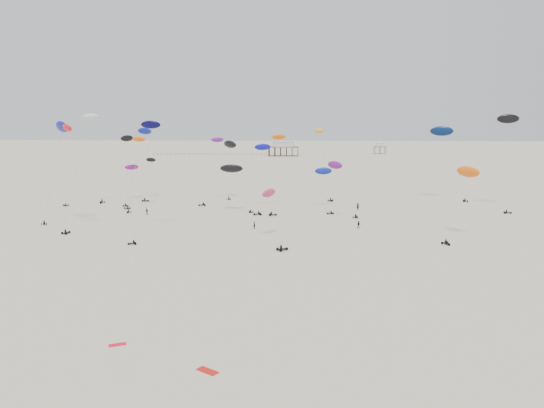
# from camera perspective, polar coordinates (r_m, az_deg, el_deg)

# --- Properties ---
(ground_plane) EXTENTS (900.00, 900.00, 0.00)m
(ground_plane) POSITION_cam_1_polar(r_m,az_deg,el_deg) (218.71, 2.01, 2.68)
(ground_plane) COLOR beige
(pavilion_main) EXTENTS (21.00, 13.00, 9.80)m
(pavilion_main) POSITION_cam_1_polar(r_m,az_deg,el_deg) (368.24, 1.24, 5.84)
(pavilion_main) COLOR brown
(pavilion_main) RESTS_ON ground
(pavilion_small) EXTENTS (9.00, 7.00, 8.00)m
(pavilion_small) POSITION_cam_1_polar(r_m,az_deg,el_deg) (401.32, 11.53, 5.81)
(pavilion_small) COLOR brown
(pavilion_small) RESTS_ON ground
(pier_fence) EXTENTS (80.20, 0.20, 1.50)m
(pier_fence) POSITION_cam_1_polar(r_m,az_deg,el_deg) (374.49, -6.77, 5.30)
(pier_fence) COLOR black
(pier_fence) RESTS_ON ground
(rig_0) EXTENTS (9.10, 12.53, 14.02)m
(rig_0) POSITION_cam_1_polar(r_m,az_deg,el_deg) (165.22, -15.83, 2.70)
(rig_0) COLOR black
(rig_0) RESTS_ON ground
(rig_1) EXTENTS (6.34, 12.43, 22.29)m
(rig_1) POSITION_cam_1_polar(r_m,az_deg,el_deg) (162.63, 5.70, 4.42)
(rig_1) COLOR black
(rig_1) RESTS_ON ground
(rig_2) EXTENTS (4.30, 15.42, 25.36)m
(rig_2) POSITION_cam_1_polar(r_m,az_deg,el_deg) (113.67, -13.24, 6.17)
(rig_2) COLOR black
(rig_2) RESTS_ON ground
(rig_3) EXTENTS (4.04, 12.00, 20.41)m
(rig_3) POSITION_cam_1_polar(r_m,az_deg,el_deg) (147.96, -14.38, 5.10)
(rig_3) COLOR black
(rig_3) RESTS_ON ground
(rig_4) EXTENTS (9.15, 12.20, 15.85)m
(rig_4) POSITION_cam_1_polar(r_m,az_deg,el_deg) (113.75, 20.03, 2.22)
(rig_4) COLOR black
(rig_4) RESTS_ON ground
(rig_5) EXTENTS (6.51, 15.98, 14.93)m
(rig_5) POSITION_cam_1_polar(r_m,az_deg,el_deg) (104.86, 0.06, -0.47)
(rig_5) COLOR black
(rig_5) RESTS_ON ground
(rig_6) EXTENTS (5.98, 15.48, 23.23)m
(rig_6) POSITION_cam_1_polar(r_m,az_deg,el_deg) (161.12, -13.80, 6.58)
(rig_6) COLOR black
(rig_6) RESTS_ON ground
(rig_7) EXTENTS (4.19, 17.06, 23.31)m
(rig_7) POSITION_cam_1_polar(r_m,az_deg,el_deg) (141.40, 0.50, 4.57)
(rig_7) COLOR black
(rig_7) RESTS_ON ground
(rig_8) EXTENTS (8.86, 6.26, 23.89)m
(rig_8) POSITION_cam_1_polar(r_m,az_deg,el_deg) (130.06, -21.81, 6.89)
(rig_8) COLOR black
(rig_8) RESTS_ON ground
(rig_9) EXTENTS (4.74, 13.88, 18.95)m
(rig_9) POSITION_cam_1_polar(r_m,az_deg,el_deg) (140.93, -1.15, 4.34)
(rig_9) COLOR black
(rig_9) RESTS_ON ground
(rig_10) EXTENTS (7.14, 17.33, 22.82)m
(rig_10) POSITION_cam_1_polar(r_m,az_deg,el_deg) (159.07, -15.33, 5.45)
(rig_10) COLOR black
(rig_10) RESTS_ON ground
(rig_11) EXTENTS (4.23, 13.10, 15.20)m
(rig_11) POSITION_cam_1_polar(r_m,az_deg,el_deg) (166.35, -13.17, 2.65)
(rig_11) COLOR black
(rig_11) RESTS_ON ground
(rig_12) EXTENTS (5.12, 14.75, 15.34)m
(rig_12) POSITION_cam_1_polar(r_m,az_deg,el_deg) (145.92, 5.65, 2.92)
(rig_12) COLOR black
(rig_12) RESTS_ON ground
(rig_13) EXTENTS (9.91, 18.45, 21.68)m
(rig_13) POSITION_cam_1_polar(r_m,az_deg,el_deg) (160.14, -4.93, 5.59)
(rig_13) COLOR black
(rig_13) RESTS_ON ground
(rig_14) EXTENTS (6.73, 13.23, 26.38)m
(rig_14) POSITION_cam_1_polar(r_m,az_deg,el_deg) (157.80, 24.05, 7.41)
(rig_14) COLOR black
(rig_14) RESTS_ON ground
(rig_15) EXTENTS (10.74, 8.43, 22.43)m
(rig_15) POSITION_cam_1_polar(r_m,az_deg,el_deg) (168.40, 18.00, 6.80)
(rig_15) COLOR black
(rig_15) RESTS_ON ground
(rig_16) EXTENTS (8.46, 4.83, 14.03)m
(rig_16) POSITION_cam_1_polar(r_m,az_deg,el_deg) (131.45, 7.24, 3.10)
(rig_16) COLOR black
(rig_16) RESTS_ON ground
(rig_17) EXTENTS (10.24, 7.48, 25.93)m
(rig_17) POSITION_cam_1_polar(r_m,az_deg,el_deg) (159.34, -19.26, 7.40)
(rig_17) COLOR black
(rig_17) RESTS_ON ground
(rig_18) EXTENTS (9.15, 4.71, 12.94)m
(rig_18) POSITION_cam_1_polar(r_m,az_deg,el_deg) (139.12, -4.22, 3.48)
(rig_18) COLOR black
(rig_18) RESTS_ON ground
(rig_19) EXTENTS (4.39, 8.65, 23.22)m
(rig_19) POSITION_cam_1_polar(r_m,az_deg,el_deg) (121.65, -21.21, 4.98)
(rig_19) COLOR black
(rig_19) RESTS_ON ground
(rig_20) EXTENTS (6.22, 3.55, 19.00)m
(rig_20) POSITION_cam_1_polar(r_m,az_deg,el_deg) (161.14, -5.50, 4.85)
(rig_20) COLOR black
(rig_20) RESTS_ON ground
(spectator_0) EXTENTS (0.80, 0.87, 1.96)m
(spectator_0) POSITION_cam_1_polar(r_m,az_deg,el_deg) (117.27, -1.91, -2.69)
(spectator_0) COLOR black
(spectator_0) RESTS_ON ground
(spectator_1) EXTENTS (0.97, 0.60, 1.91)m
(spectator_1) POSITION_cam_1_polar(r_m,az_deg,el_deg) (119.62, 9.32, -2.57)
(spectator_1) COLOR black
(spectator_1) RESTS_ON ground
(spectator_2) EXTENTS (1.30, 1.10, 1.93)m
(spectator_2) POSITION_cam_1_polar(r_m,az_deg,el_deg) (138.74, -13.31, -1.12)
(spectator_2) COLOR black
(spectator_2) RESTS_ON ground
(spectator_3) EXTENTS (0.87, 0.62, 2.31)m
(spectator_3) POSITION_cam_1_polar(r_m,az_deg,el_deg) (143.85, 9.19, -0.65)
(spectator_3) COLOR black
(spectator_3) RESTS_ON ground
(grounded_kite_a) EXTENTS (2.34, 1.95, 0.08)m
(grounded_kite_a) POSITION_cam_1_polar(r_m,az_deg,el_deg) (53.02, -6.95, -17.43)
(grounded_kite_a) COLOR red
(grounded_kite_a) RESTS_ON ground
(grounded_kite_b) EXTENTS (1.93, 1.39, 0.07)m
(grounded_kite_b) POSITION_cam_1_polar(r_m,az_deg,el_deg) (60.39, -16.30, -14.34)
(grounded_kite_b) COLOR red
(grounded_kite_b) RESTS_ON ground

